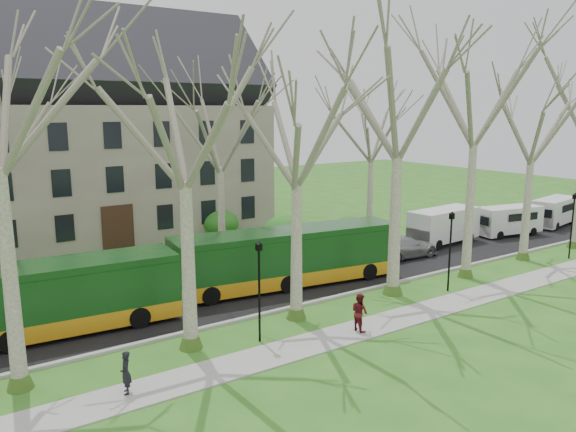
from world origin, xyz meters
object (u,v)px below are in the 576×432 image
(bus_lead, at_px, (23,302))
(pedestrian_b, at_px, (360,312))
(bus_follow, at_px, (288,256))
(pedestrian_a, at_px, (126,373))
(van_c, at_px, (554,212))
(sedan, at_px, (403,247))
(van_a, at_px, (444,226))
(van_b, at_px, (509,221))

(bus_lead, distance_m, pedestrian_b, 14.48)
(bus_follow, height_order, pedestrian_a, bus_follow)
(pedestrian_a, height_order, pedestrian_b, pedestrian_b)
(van_c, xyz_separation_m, pedestrian_a, (-39.10, -7.72, -0.40))
(bus_follow, bearing_deg, sedan, 11.07)
(bus_lead, bearing_deg, pedestrian_b, -26.28)
(bus_follow, xyz_separation_m, van_c, (27.59, 0.76, -0.47))
(bus_follow, xyz_separation_m, pedestrian_a, (-11.51, -6.96, -0.87))
(sedan, relative_size, van_c, 0.94)
(sedan, height_order, van_c, van_c)
(bus_lead, relative_size, van_a, 2.23)
(bus_follow, relative_size, pedestrian_b, 7.68)
(pedestrian_b, bearing_deg, van_a, -60.41)
(van_a, height_order, van_b, van_a)
(van_a, bearing_deg, bus_follow, -177.56)
(sedan, xyz_separation_m, van_b, (11.63, 0.14, 0.40))
(van_a, xyz_separation_m, van_b, (6.37, -1.00, -0.15))
(bus_follow, relative_size, van_c, 2.45)
(bus_lead, bearing_deg, sedan, 5.39)
(van_a, bearing_deg, van_c, -8.33)
(pedestrian_b, bearing_deg, sedan, -53.59)
(van_b, distance_m, pedestrian_a, 33.62)
(bus_lead, height_order, bus_follow, bus_follow)
(bus_follow, relative_size, sedan, 2.60)
(sedan, xyz_separation_m, pedestrian_b, (-10.69, -7.79, 0.12))
(van_b, bearing_deg, pedestrian_b, -149.18)
(van_a, relative_size, pedestrian_b, 3.45)
(bus_lead, height_order, van_c, bus_lead)
(pedestrian_a, bearing_deg, pedestrian_b, 101.90)
(van_b, relative_size, van_c, 0.97)
(sedan, distance_m, van_c, 18.00)
(bus_lead, xyz_separation_m, van_b, (34.76, 0.56, -0.50))
(pedestrian_a, relative_size, pedestrian_b, 0.90)
(bus_follow, xyz_separation_m, van_b, (21.22, 0.70, -0.50))
(van_c, relative_size, pedestrian_a, 3.49)
(van_a, distance_m, van_c, 12.77)
(sedan, bearing_deg, pedestrian_a, 111.88)
(bus_lead, xyz_separation_m, bus_follow, (13.54, -0.14, 0.00))
(bus_lead, height_order, pedestrian_a, bus_lead)
(bus_follow, xyz_separation_m, sedan, (9.59, 0.56, -0.90))
(van_b, bearing_deg, sedan, -168.05)
(sedan, height_order, pedestrian_a, pedestrian_a)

